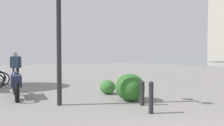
# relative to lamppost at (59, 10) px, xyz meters

# --- Properties ---
(lamppost) EXTENTS (0.98, 0.28, 4.30)m
(lamppost) POSITION_rel_lamppost_xyz_m (0.00, 0.00, 0.00)
(lamppost) COLOR #232328
(lamppost) RESTS_ON ground
(motorcycle) EXTENTS (2.17, 0.45, 1.06)m
(motorcycle) POSITION_rel_lamppost_xyz_m (1.93, 0.93, -2.34)
(motorcycle) COLOR black
(motorcycle) RESTS_ON ground
(pedestrian) EXTENTS (0.43, 0.52, 1.71)m
(pedestrian) POSITION_rel_lamppost_xyz_m (5.73, 0.45, -1.85)
(pedestrian) COLOR black
(pedestrian) RESTS_ON ground
(bollard_near) EXTENTS (0.13, 0.13, 0.83)m
(bollard_near) POSITION_rel_lamppost_xyz_m (-2.14, -1.67, -2.41)
(bollard_near) COLOR #232328
(bollard_near) RESTS_ON ground
(bollard_mid) EXTENTS (0.13, 0.13, 0.74)m
(bollard_mid) POSITION_rel_lamppost_xyz_m (-1.39, -2.06, -2.45)
(bollard_mid) COLOR #232328
(bollard_mid) RESTS_ON ground
(shrub_low) EXTENTS (0.64, 0.58, 0.55)m
(shrub_low) POSITION_rel_lamppost_xyz_m (0.69, -2.14, -2.57)
(shrub_low) COLOR #387533
(shrub_low) RESTS_ON ground
(shrub_round) EXTENTS (1.04, 0.94, 0.88)m
(shrub_round) POSITION_rel_lamppost_xyz_m (-0.68, -2.15, -2.40)
(shrub_round) COLOR #2D6628
(shrub_round) RESTS_ON ground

